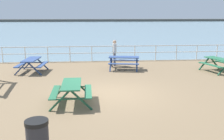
# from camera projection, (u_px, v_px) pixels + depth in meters

# --- Properties ---
(ground_plane) EXTENTS (30.00, 24.00, 0.20)m
(ground_plane) POSITION_uv_depth(u_px,v_px,m) (112.00, 96.00, 11.23)
(ground_plane) COLOR #846B4C
(sea_band) EXTENTS (142.00, 90.00, 0.01)m
(sea_band) POSITION_uv_depth(u_px,v_px,m) (93.00, 27.00, 62.55)
(sea_band) COLOR gray
(sea_band) RESTS_ON ground
(distant_shoreline) EXTENTS (142.00, 6.00, 1.80)m
(distant_shoreline) POSITION_uv_depth(u_px,v_px,m) (91.00, 21.00, 104.40)
(distant_shoreline) COLOR #4C4C47
(distant_shoreline) RESTS_ON ground
(seaward_railing) EXTENTS (23.07, 0.07, 1.08)m
(seaward_railing) POSITION_uv_depth(u_px,v_px,m) (103.00, 51.00, 18.59)
(seaward_railing) COLOR white
(seaward_railing) RESTS_ON ground
(picnic_table_near_right) EXTENTS (1.94, 2.14, 0.80)m
(picnic_table_near_right) POSITION_uv_depth(u_px,v_px,m) (219.00, 62.00, 15.24)
(picnic_table_near_right) COLOR #286B47
(picnic_table_near_right) RESTS_ON ground
(picnic_table_mid_centre) EXTENTS (1.56, 1.81, 0.80)m
(picnic_table_mid_centre) POSITION_uv_depth(u_px,v_px,m) (71.00, 88.00, 9.87)
(picnic_table_mid_centre) COLOR #286B47
(picnic_table_mid_centre) RESTS_ON ground
(picnic_table_far_right) EXTENTS (2.02, 1.79, 0.80)m
(picnic_table_far_right) POSITION_uv_depth(u_px,v_px,m) (124.00, 60.00, 15.86)
(picnic_table_far_right) COLOR #334C84
(picnic_table_far_right) RESTS_ON ground
(picnic_table_seaward) EXTENTS (1.68, 1.92, 0.80)m
(picnic_table_seaward) POSITION_uv_depth(u_px,v_px,m) (32.00, 62.00, 15.10)
(picnic_table_seaward) COLOR #334C84
(picnic_table_seaward) RESTS_ON ground
(visitor) EXTENTS (0.28, 0.52, 1.66)m
(visitor) POSITION_uv_depth(u_px,v_px,m) (115.00, 51.00, 16.89)
(visitor) COLOR slate
(visitor) RESTS_ON ground
(litter_bin) EXTENTS (0.55, 0.55, 0.95)m
(litter_bin) POSITION_uv_depth(u_px,v_px,m) (38.00, 139.00, 6.12)
(litter_bin) COLOR #2D2D33
(litter_bin) RESTS_ON ground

